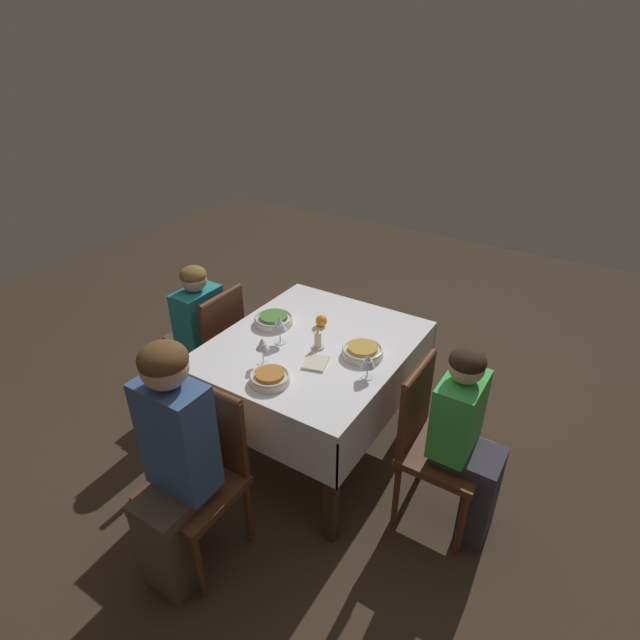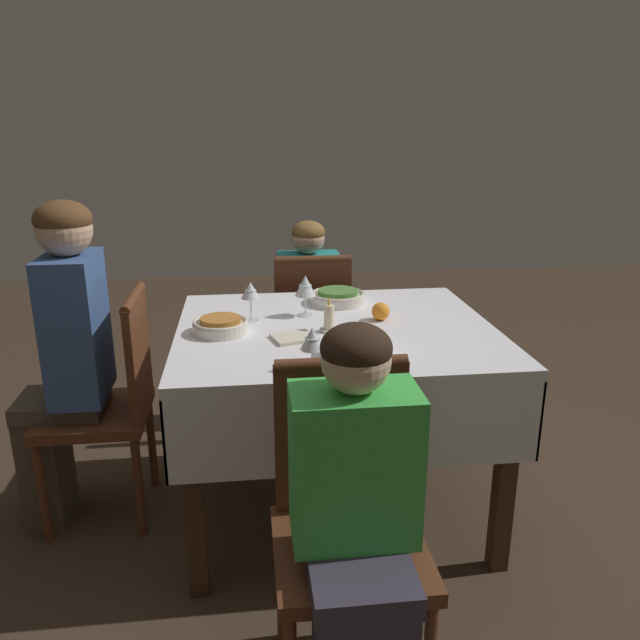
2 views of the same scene
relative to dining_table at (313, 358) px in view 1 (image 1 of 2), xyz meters
The scene contains 17 objects.
ground_plane 0.65m from the dining_table, ahead, with size 8.00×8.00×0.00m, color #3D2D21.
dining_table is the anchor object (origin of this frame).
chair_west 0.85m from the dining_table, behind, with size 0.39×0.39×0.88m.
chair_north 0.77m from the dining_table, 91.02° to the left, with size 0.39×0.39×0.88m.
chair_south 0.78m from the dining_table, 95.97° to the right, with size 0.39×0.39×0.88m.
person_adult_denim 0.98m from the dining_table, behind, with size 0.34×0.30×1.21m.
person_child_teal 0.92m from the dining_table, 90.84° to the left, with size 0.30×0.33×1.01m.
person_child_green 0.92m from the dining_table, 94.95° to the right, with size 0.30×0.33×1.04m.
bowl_west 0.43m from the dining_table, behind, with size 0.20×0.20×0.06m.
wine_glass_west 0.39m from the dining_table, 161.15° to the left, with size 0.07×0.07×0.15m.
bowl_north 0.34m from the dining_table, 80.31° to the left, with size 0.23×0.23×0.06m.
wine_glass_north 0.28m from the dining_table, 122.64° to the left, with size 0.08×0.08×0.16m.
bowl_south 0.32m from the dining_table, 84.25° to the right, with size 0.22×0.22×0.06m.
wine_glass_south 0.46m from the dining_table, 107.91° to the right, with size 0.07×0.07×0.13m.
candle_centerpiece 0.16m from the dining_table, 121.38° to the right, with size 0.07×0.07×0.12m.
orange_fruit 0.23m from the dining_table, 17.76° to the left, with size 0.07×0.07×0.07m, color orange.
napkin_red_folded 0.23m from the dining_table, 143.31° to the right, with size 0.16×0.15×0.01m.
Camera 1 is at (-1.93, -1.26, 2.20)m, focal length 28.00 mm.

